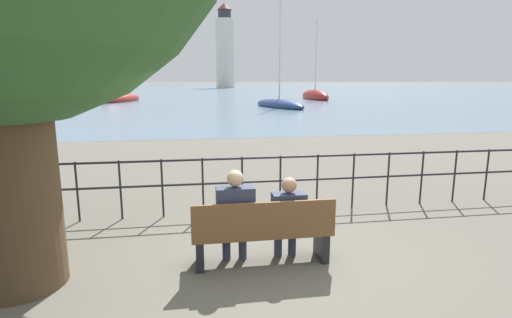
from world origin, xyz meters
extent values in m
plane|color=#605B51|center=(0.00, 0.00, 0.00)|extent=(1000.00, 1000.00, 0.00)
cube|color=slate|center=(0.00, 161.59, 0.00)|extent=(600.00, 300.00, 0.01)
cylinder|color=#4C3823|center=(-2.94, -0.11, 1.35)|extent=(1.04, 1.04, 2.71)
cube|color=brown|center=(0.00, 0.00, 0.42)|extent=(1.85, 0.45, 0.05)
cube|color=brown|center=(0.00, -0.21, 0.68)|extent=(1.85, 0.04, 0.45)
cube|color=black|center=(-0.82, 0.00, 0.20)|extent=(0.10, 0.41, 0.40)
cube|color=black|center=(0.82, 0.00, 0.20)|extent=(0.10, 0.41, 0.40)
cylinder|color=#2D3347|center=(-0.46, 0.16, 0.23)|extent=(0.11, 0.11, 0.45)
cylinder|color=#2D3347|center=(-0.24, 0.16, 0.23)|extent=(0.11, 0.11, 0.45)
cube|color=#2D3347|center=(-0.35, 0.07, 0.50)|extent=(0.42, 0.26, 0.14)
cube|color=#2D3347|center=(-0.35, -0.02, 0.76)|extent=(0.49, 0.24, 0.61)
sphere|color=tan|center=(-0.35, -0.02, 1.18)|extent=(0.21, 0.21, 0.21)
cylinder|color=#2D3347|center=(0.25, 0.16, 0.23)|extent=(0.11, 0.11, 0.45)
cylinder|color=#2D3347|center=(0.45, 0.16, 0.23)|extent=(0.11, 0.11, 0.45)
cube|color=#2D3347|center=(0.35, 0.07, 0.50)|extent=(0.38, 0.26, 0.14)
cube|color=#2D3347|center=(0.35, -0.02, 0.70)|extent=(0.44, 0.24, 0.50)
sphere|color=#A87A5B|center=(0.35, -0.02, 1.06)|extent=(0.20, 0.20, 0.20)
cylinder|color=black|center=(-3.55, 2.06, 0.53)|extent=(0.04, 0.04, 1.05)
cylinder|color=black|center=(-2.84, 2.06, 0.53)|extent=(0.04, 0.04, 1.05)
cylinder|color=black|center=(-2.13, 2.06, 0.53)|extent=(0.04, 0.04, 1.05)
cylinder|color=black|center=(-1.42, 2.06, 0.53)|extent=(0.04, 0.04, 1.05)
cylinder|color=black|center=(-0.71, 2.06, 0.53)|extent=(0.04, 0.04, 1.05)
cylinder|color=black|center=(0.00, 2.06, 0.53)|extent=(0.04, 0.04, 1.05)
cylinder|color=black|center=(0.71, 2.06, 0.53)|extent=(0.04, 0.04, 1.05)
cylinder|color=black|center=(1.42, 2.06, 0.53)|extent=(0.04, 0.04, 1.05)
cylinder|color=black|center=(2.13, 2.06, 0.53)|extent=(0.04, 0.04, 1.05)
cylinder|color=black|center=(2.84, 2.06, 0.53)|extent=(0.04, 0.04, 1.05)
cylinder|color=black|center=(3.55, 2.06, 0.53)|extent=(0.04, 0.04, 1.05)
cylinder|color=black|center=(4.26, 2.06, 0.53)|extent=(0.04, 0.04, 1.05)
cylinder|color=black|center=(4.97, 2.06, 0.53)|extent=(0.04, 0.04, 1.05)
cylinder|color=black|center=(0.00, 2.06, 1.02)|extent=(12.77, 0.04, 0.04)
cylinder|color=black|center=(0.00, 2.06, 0.58)|extent=(12.77, 0.04, 0.04)
ellipsoid|color=navy|center=(6.90, 30.02, 0.21)|extent=(4.05, 8.03, 1.07)
cylinder|color=silver|center=(6.90, 30.02, 4.79)|extent=(0.14, 0.14, 8.51)
ellipsoid|color=maroon|center=(14.65, 44.11, 0.35)|extent=(2.13, 8.53, 1.76)
cylinder|color=silver|center=(14.65, 44.11, 5.25)|extent=(0.14, 0.14, 8.73)
ellipsoid|color=maroon|center=(-8.68, 42.81, 0.27)|extent=(4.60, 8.96, 1.33)
cylinder|color=silver|center=(-8.68, 42.81, 5.53)|extent=(0.14, 0.14, 9.72)
cylinder|color=silver|center=(9.87, 118.92, 10.13)|extent=(5.54, 5.54, 20.25)
cylinder|color=#2D2D33|center=(9.87, 118.92, 21.49)|extent=(3.88, 3.88, 2.47)
cone|color=#4C1E19|center=(9.87, 118.92, 23.71)|extent=(4.43, 4.43, 1.98)
camera|label=1|loc=(-0.88, -4.91, 2.40)|focal=28.00mm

